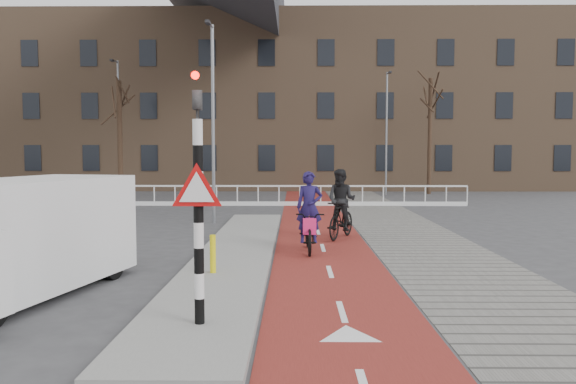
{
  "coord_description": "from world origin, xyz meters",
  "views": [
    {
      "loc": [
        0.74,
        -9.79,
        2.53
      ],
      "look_at": [
        0.57,
        5.0,
        1.5
      ],
      "focal_mm": 35.0,
      "sensor_mm": 36.0,
      "label": 1
    }
  ],
  "objects": [
    {
      "name": "ground",
      "position": [
        0.0,
        0.0,
        0.0
      ],
      "size": [
        120.0,
        120.0,
        0.0
      ],
      "primitive_type": "plane",
      "color": "#38383A",
      "rests_on": "ground"
    },
    {
      "name": "bike_lane",
      "position": [
        1.5,
        10.0,
        0.01
      ],
      "size": [
        2.5,
        60.0,
        0.01
      ],
      "primitive_type": "cube",
      "color": "maroon",
      "rests_on": "ground"
    },
    {
      "name": "sidewalk",
      "position": [
        4.3,
        10.0,
        0.01
      ],
      "size": [
        3.0,
        60.0,
        0.01
      ],
      "primitive_type": "cube",
      "color": "slate",
      "rests_on": "ground"
    },
    {
      "name": "curb_island",
      "position": [
        -0.7,
        4.0,
        0.06
      ],
      "size": [
        1.8,
        16.0,
        0.12
      ],
      "primitive_type": "cube",
      "color": "gray",
      "rests_on": "ground"
    },
    {
      "name": "traffic_signal",
      "position": [
        -0.6,
        -2.02,
        1.99
      ],
      "size": [
        0.8,
        0.8,
        3.68
      ],
      "color": "black",
      "rests_on": "curb_island"
    },
    {
      "name": "bollard",
      "position": [
        -0.9,
        1.37,
        0.5
      ],
      "size": [
        0.12,
        0.12,
        0.77
      ],
      "primitive_type": "cylinder",
      "color": "yellow",
      "rests_on": "curb_island"
    },
    {
      "name": "cyclist_near",
      "position": [
        1.12,
        4.4,
        0.7
      ],
      "size": [
        0.72,
        1.99,
        2.05
      ],
      "rotation": [
        0.0,
        0.0,
        0.01
      ],
      "color": "black",
      "rests_on": "bike_lane"
    },
    {
      "name": "cyclist_far",
      "position": [
        2.12,
        6.64,
        0.86
      ],
      "size": [
        1.29,
        1.97,
        2.05
      ],
      "rotation": [
        0.0,
        0.0,
        -0.43
      ],
      "color": "black",
      "rests_on": "bike_lane"
    },
    {
      "name": "van",
      "position": [
        -4.1,
        -0.14,
        1.09
      ],
      "size": [
        2.95,
        5.11,
        2.07
      ],
      "rotation": [
        0.0,
        0.0,
        -0.23
      ],
      "color": "silver",
      "rests_on": "ground"
    },
    {
      "name": "railing",
      "position": [
        -5.0,
        17.0,
        0.31
      ],
      "size": [
        28.0,
        0.1,
        0.99
      ],
      "color": "silver",
      "rests_on": "ground"
    },
    {
      "name": "townhouse_row",
      "position": [
        -3.0,
        32.0,
        7.81
      ],
      "size": [
        46.0,
        10.0,
        15.9
      ],
      "color": "#7F6047",
      "rests_on": "ground"
    },
    {
      "name": "tree_mid",
      "position": [
        -9.18,
        22.08,
        3.29
      ],
      "size": [
        0.3,
        0.3,
        6.59
      ],
      "primitive_type": "cylinder",
      "color": "black",
      "rests_on": "ground"
    },
    {
      "name": "tree_right",
      "position": [
        9.05,
        24.84,
        3.54
      ],
      "size": [
        0.25,
        0.25,
        7.07
      ],
      "primitive_type": "cylinder",
      "color": "black",
      "rests_on": "ground"
    },
    {
      "name": "streetlight_near",
      "position": [
        -2.17,
        10.35,
        3.53
      ],
      "size": [
        0.12,
        0.12,
        7.06
      ],
      "primitive_type": "cylinder",
      "color": "slate",
      "rests_on": "ground"
    },
    {
      "name": "streetlight_left",
      "position": [
        -9.35,
        22.49,
        3.89
      ],
      "size": [
        0.12,
        0.12,
        7.78
      ],
      "primitive_type": "cylinder",
      "color": "slate",
      "rests_on": "ground"
    },
    {
      "name": "streetlight_right",
      "position": [
        6.26,
        24.04,
        3.66
      ],
      "size": [
        0.12,
        0.12,
        7.33
      ],
      "primitive_type": "cylinder",
      "color": "slate",
      "rests_on": "ground"
    }
  ]
}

